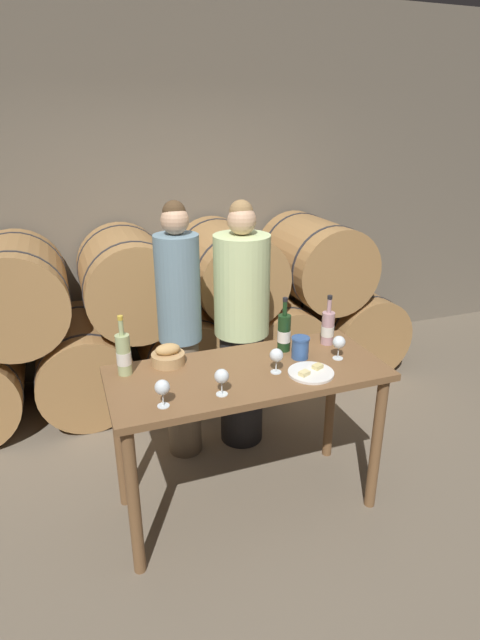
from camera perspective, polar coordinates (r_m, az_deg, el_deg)
The scene contains 16 objects.
ground_plane at distance 3.29m, azimuth 0.83°, elevation -20.17°, with size 10.00×10.00×0.00m, color #726654.
stone_wall_back at distance 4.58m, azimuth -9.07°, elevation 14.07°, with size 10.00×0.12×3.20m.
barrel_stack at distance 4.24m, azimuth -6.69°, elevation 0.45°, with size 4.05×0.97×1.41m.
tasting_table at distance 2.83m, azimuth 0.92°, elevation -8.35°, with size 1.53×0.65×0.92m.
person_left at distance 3.28m, azimuth -6.84°, elevation -1.40°, with size 0.28×0.28×1.76m.
person_right at distance 3.41m, azimuth 0.19°, elevation -0.95°, with size 0.37×0.37×1.75m.
wine_bottle_red at distance 2.96m, azimuth 5.06°, elevation -1.43°, with size 0.08×0.08×0.33m.
wine_bottle_white at distance 2.74m, azimuth -13.16°, elevation -3.83°, with size 0.08×0.08×0.34m.
wine_bottle_rose at distance 3.08m, azimuth 10.00°, elevation -0.86°, with size 0.08×0.08×0.31m.
blue_crock at distance 2.89m, azimuth 6.91°, elevation -3.06°, with size 0.11×0.11×0.13m.
bread_basket at distance 2.84m, azimuth -8.22°, elevation -4.11°, with size 0.19×0.19×0.12m.
cheese_plate at distance 2.74m, azimuth 8.10°, elevation -5.95°, with size 0.25×0.25×0.04m.
wine_glass_far_left at distance 2.41m, azimuth -8.88°, elevation -7.69°, with size 0.07×0.07×0.14m.
wine_glass_left at distance 2.48m, azimuth -2.11°, elevation -6.51°, with size 0.07×0.07×0.14m.
wine_glass_center at distance 2.70m, azimuth 4.18°, elevation -4.10°, with size 0.07×0.07×0.14m.
wine_glass_right at distance 2.90m, azimuth 11.25°, elevation -2.57°, with size 0.07×0.07×0.14m.
Camera 1 is at (-0.88, -2.28, 2.21)m, focal length 28.00 mm.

